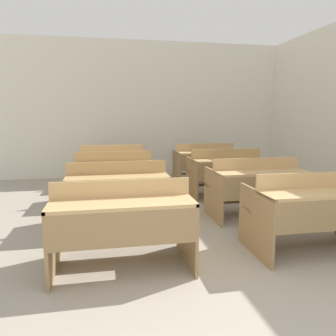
# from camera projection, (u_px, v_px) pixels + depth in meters

# --- Properties ---
(wall_back) EXTENTS (6.45, 0.06, 3.05)m
(wall_back) POSITION_uv_depth(u_px,v_px,m) (146.00, 110.00, 7.52)
(wall_back) COLOR white
(wall_back) RESTS_ON ground_plane
(bench_front_left) EXTENTS (1.24, 0.75, 0.82)m
(bench_front_left) POSITION_uv_depth(u_px,v_px,m) (122.00, 221.00, 2.94)
(bench_front_left) COLOR #96774D
(bench_front_left) RESTS_ON ground_plane
(bench_front_right) EXTENTS (1.24, 0.75, 0.82)m
(bench_front_right) POSITION_uv_depth(u_px,v_px,m) (313.00, 209.00, 3.32)
(bench_front_right) COLOR #95774D
(bench_front_right) RESTS_ON ground_plane
(bench_second_left) EXTENTS (1.24, 0.75, 0.82)m
(bench_second_left) POSITION_uv_depth(u_px,v_px,m) (118.00, 191.00, 4.13)
(bench_second_left) COLOR olive
(bench_second_left) RESTS_ON ground_plane
(bench_second_right) EXTENTS (1.24, 0.75, 0.82)m
(bench_second_right) POSITION_uv_depth(u_px,v_px,m) (257.00, 185.00, 4.48)
(bench_second_right) COLOR #9A7C52
(bench_second_right) RESTS_ON ground_plane
(bench_third_left) EXTENTS (1.24, 0.75, 0.82)m
(bench_third_left) POSITION_uv_depth(u_px,v_px,m) (114.00, 174.00, 5.29)
(bench_third_left) COLOR #92744A
(bench_third_left) RESTS_ON ground_plane
(bench_third_right) EXTENTS (1.24, 0.75, 0.82)m
(bench_third_right) POSITION_uv_depth(u_px,v_px,m) (226.00, 170.00, 5.67)
(bench_third_right) COLOR olive
(bench_third_right) RESTS_ON ground_plane
(bench_back_left) EXTENTS (1.24, 0.75, 0.82)m
(bench_back_left) POSITION_uv_depth(u_px,v_px,m) (113.00, 163.00, 6.48)
(bench_back_left) COLOR #997B51
(bench_back_left) RESTS_ON ground_plane
(bench_back_right) EXTENTS (1.24, 0.75, 0.82)m
(bench_back_right) POSITION_uv_depth(u_px,v_px,m) (206.00, 161.00, 6.82)
(bench_back_right) COLOR #97784E
(bench_back_right) RESTS_ON ground_plane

